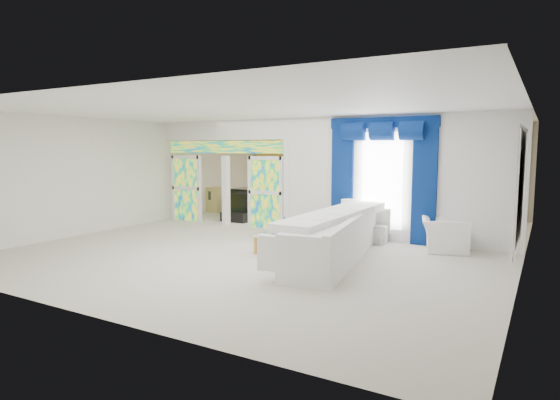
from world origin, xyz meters
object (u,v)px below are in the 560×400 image
Objects in this scene: grand_piano at (263,201)px; coffee_table at (285,240)px; white_sofa at (336,238)px; console_table at (360,233)px; armchair at (445,234)px.

coffee_table is at bearing -51.63° from grand_piano.
console_table is (-0.17, 1.83, -0.21)m from white_sofa.
console_table is at bearing 76.87° from armchair.
armchair reaches higher than coffee_table.
white_sofa is at bearing 122.85° from armchair.
console_table is 1.94m from armchair.
coffee_table is 1.60× the size of armchair.
grand_piano is (-3.17, 4.13, 0.27)m from coffee_table.
coffee_table is 1.41× the size of console_table.
armchair is at bearing 0.34° from console_table.
console_table is at bearing 52.38° from coffee_table.
armchair is at bearing 26.41° from coffee_table.
armchair is 6.80m from grand_piano.
armchair is (1.76, 1.85, -0.06)m from white_sofa.
armchair is (1.93, 0.01, 0.15)m from console_table.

